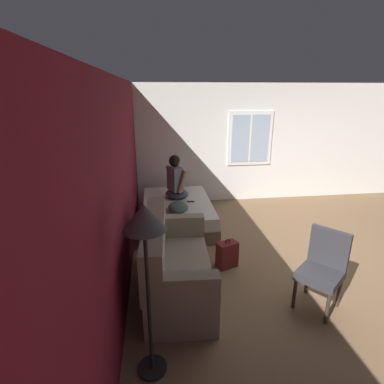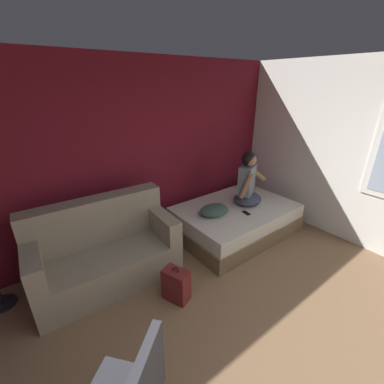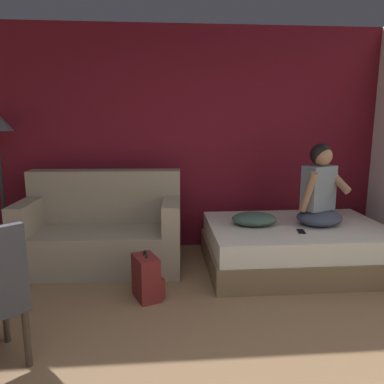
{
  "view_description": "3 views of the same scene",
  "coord_description": "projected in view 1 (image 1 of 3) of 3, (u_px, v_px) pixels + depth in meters",
  "views": [
    {
      "loc": [
        -4.01,
        2.61,
        2.54
      ],
      "look_at": [
        0.69,
        2.01,
        0.93
      ],
      "focal_mm": 28.0,
      "sensor_mm": 36.0,
      "label": 1
    },
    {
      "loc": [
        -1.4,
        -0.35,
        2.36
      ],
      "look_at": [
        0.58,
        2.26,
        0.94
      ],
      "focal_mm": 24.0,
      "sensor_mm": 36.0,
      "label": 2
    },
    {
      "loc": [
        -0.01,
        -1.61,
        1.61
      ],
      "look_at": [
        0.31,
        2.26,
        0.85
      ],
      "focal_mm": 35.0,
      "sensor_mm": 36.0,
      "label": 3
    }
  ],
  "objects": [
    {
      "name": "couch",
      "position": [
        173.0,
        266.0,
        3.86
      ],
      "size": [
        1.74,
        0.91,
        1.04
      ],
      "color": "gray",
      "rests_on": "ground"
    },
    {
      "name": "throw_pillow",
      "position": [
        178.0,
        207.0,
        5.37
      ],
      "size": [
        0.49,
        0.37,
        0.14
      ],
      "primitive_type": "ellipsoid",
      "rotation": [
        0.0,
        0.0,
        -0.03
      ],
      "color": "#385147",
      "rests_on": "bed"
    },
    {
      "name": "side_chair",
      "position": [
        323.0,
        267.0,
        3.59
      ],
      "size": [
        0.65,
        0.65,
        0.98
      ],
      "color": "#382D23",
      "rests_on": "ground"
    },
    {
      "name": "backpack",
      "position": [
        227.0,
        255.0,
        4.5
      ],
      "size": [
        0.31,
        0.34,
        0.46
      ],
      "color": "maroon",
      "rests_on": "ground"
    },
    {
      "name": "person_seated",
      "position": [
        176.0,
        181.0,
        5.94
      ],
      "size": [
        0.65,
        0.61,
        0.88
      ],
      "color": "#383D51",
      "rests_on": "bed"
    },
    {
      "name": "floor_lamp",
      "position": [
        145.0,
        235.0,
        2.41
      ],
      "size": [
        0.36,
        0.36,
        1.7
      ],
      "color": "black",
      "rests_on": "ground"
    },
    {
      "name": "ground_plane",
      "position": [
        319.0,
        254.0,
        4.9
      ],
      "size": [
        40.0,
        40.0,
        0.0
      ],
      "primitive_type": "plane",
      "color": "brown"
    },
    {
      "name": "wall_side_with_window",
      "position": [
        265.0,
        143.0,
        7.07
      ],
      "size": [
        0.19,
        7.43,
        2.7
      ],
      "color": "silver",
      "rests_on": "ground"
    },
    {
      "name": "bed",
      "position": [
        177.0,
        213.0,
        5.92
      ],
      "size": [
        1.94,
        1.34,
        0.48
      ],
      "color": "brown",
      "rests_on": "ground"
    },
    {
      "name": "cell_phone",
      "position": [
        191.0,
        202.0,
        5.82
      ],
      "size": [
        0.09,
        0.15,
        0.01
      ],
      "primitive_type": "cube",
      "rotation": [
        0.0,
        0.0,
        6.12
      ],
      "color": "black",
      "rests_on": "bed"
    },
    {
      "name": "wall_back_accent",
      "position": [
        120.0,
        182.0,
        4.09
      ],
      "size": [
        10.39,
        0.16,
        2.7
      ],
      "primitive_type": "cube",
      "color": "maroon",
      "rests_on": "ground"
    }
  ]
}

